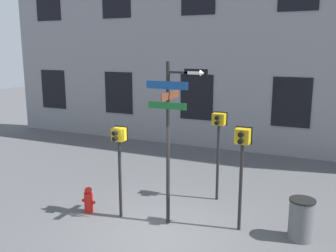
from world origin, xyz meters
The scene contains 7 objects.
ground_plane centered at (0.00, 0.00, 0.00)m, with size 60.00×60.00×0.00m, color #515154.
street_sign_pole centered at (0.05, 0.55, 2.50)m, with size 1.51×1.00×4.05m.
pedestrian_signal_left centered at (-1.32, 0.39, 1.87)m, with size 0.37×0.40×2.41m.
pedestrian_signal_right centered at (1.69, 0.94, 2.00)m, with size 0.39×0.40×2.55m.
pedestrian_signal_across centered at (0.65, 2.52, 2.03)m, with size 0.41×0.40×2.58m.
fire_hydrant centered at (-2.25, 0.28, 0.34)m, with size 0.39×0.23×0.71m.
trash_bin centered at (3.10, 1.07, 0.49)m, with size 0.59×0.59×0.98m.
Camera 1 is at (3.58, -7.45, 4.33)m, focal length 40.00 mm.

